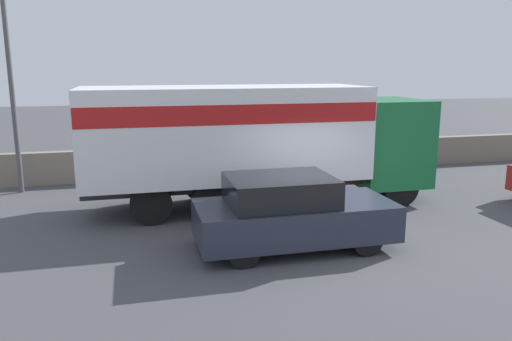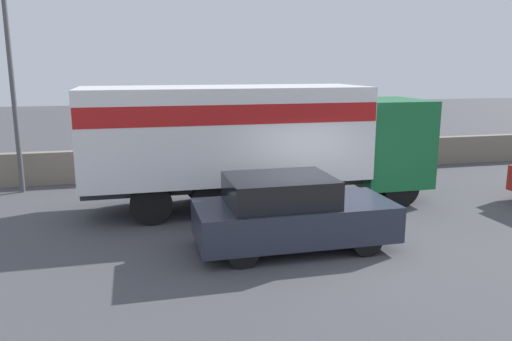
# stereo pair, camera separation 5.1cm
# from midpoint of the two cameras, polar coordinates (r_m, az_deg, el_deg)

# --- Properties ---
(ground_plane) EXTENTS (80.00, 80.00, 0.00)m
(ground_plane) POSITION_cam_midpoint_polar(r_m,az_deg,el_deg) (10.65, 7.95, -8.26)
(ground_plane) COLOR #47474C
(stone_wall_backdrop) EXTENTS (60.00, 0.35, 1.02)m
(stone_wall_backdrop) POSITION_cam_midpoint_polar(r_m,az_deg,el_deg) (17.10, -0.92, 1.32)
(stone_wall_backdrop) COLOR gray
(stone_wall_backdrop) RESTS_ON ground_plane
(street_lamp) EXTENTS (0.56, 0.28, 5.94)m
(street_lamp) POSITION_cam_midpoint_polar(r_m,az_deg,el_deg) (15.82, -26.39, 10.15)
(street_lamp) COLOR #4C4C51
(street_lamp) RESTS_ON ground_plane
(box_truck) EXTENTS (8.99, 2.48, 3.14)m
(box_truck) POSITION_cam_midpoint_polar(r_m,az_deg,el_deg) (12.90, -0.45, 4.15)
(box_truck) COLOR #196B38
(box_truck) RESTS_ON ground_plane
(car_hatchback) EXTENTS (3.99, 1.75, 1.51)m
(car_hatchback) POSITION_cam_midpoint_polar(r_m,az_deg,el_deg) (10.10, 3.87, -4.86)
(car_hatchback) COLOR #282D3D
(car_hatchback) RESTS_ON ground_plane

